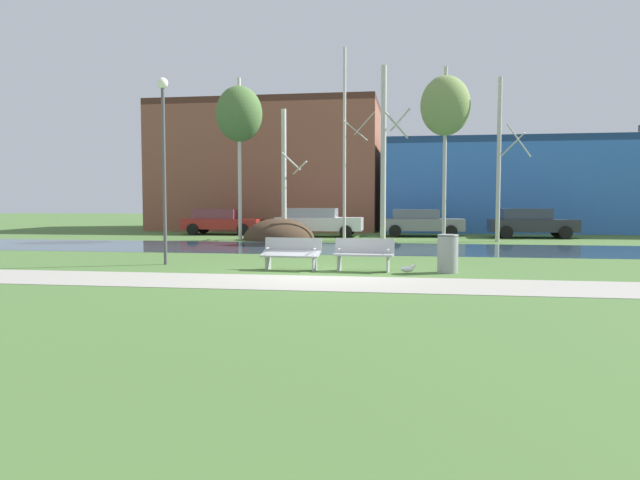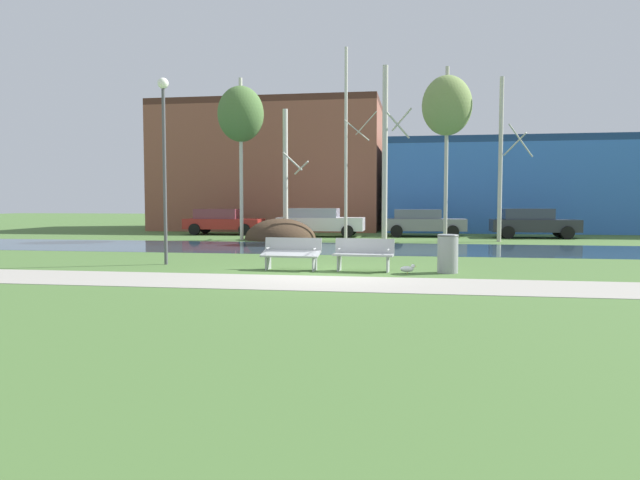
{
  "view_description": "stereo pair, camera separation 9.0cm",
  "coord_description": "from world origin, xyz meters",
  "px_view_note": "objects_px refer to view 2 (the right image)",
  "views": [
    {
      "loc": [
        2.25,
        -14.82,
        1.86
      ],
      "look_at": [
        -0.22,
        0.96,
        0.81
      ],
      "focal_mm": 32.98,
      "sensor_mm": 36.0,
      "label": 1
    },
    {
      "loc": [
        2.34,
        -14.81,
        1.86
      ],
      "look_at": [
        -0.22,
        0.96,
        0.81
      ],
      "focal_mm": 32.98,
      "sensor_mm": 36.0,
      "label": 2
    }
  ],
  "objects_px": {
    "streetlamp": "(164,141)",
    "parked_sedan_second_white": "(319,221)",
    "bench_right": "(364,254)",
    "parked_hatch_third_grey": "(422,222)",
    "parked_van_nearest_red": "(222,221)",
    "bench_left": "(291,253)",
    "seagull": "(408,269)",
    "parked_wagon_fourth_dark": "(532,223)",
    "trash_bin": "(448,253)"
  },
  "relations": [
    {
      "from": "streetlamp",
      "to": "parked_sedan_second_white",
      "type": "xyz_separation_m",
      "value": [
        2.23,
        14.56,
        -2.83
      ]
    },
    {
      "from": "bench_right",
      "to": "parked_hatch_third_grey",
      "type": "distance_m",
      "value": 16.27
    },
    {
      "from": "bench_right",
      "to": "parked_van_nearest_red",
      "type": "relative_size",
      "value": 0.38
    },
    {
      "from": "bench_left",
      "to": "bench_right",
      "type": "bearing_deg",
      "value": 0.0
    },
    {
      "from": "seagull",
      "to": "parked_sedan_second_white",
      "type": "distance_m",
      "value": 16.46
    },
    {
      "from": "bench_right",
      "to": "parked_wagon_fourth_dark",
      "type": "bearing_deg",
      "value": 65.26
    },
    {
      "from": "trash_bin",
      "to": "seagull",
      "type": "height_order",
      "value": "trash_bin"
    },
    {
      "from": "trash_bin",
      "to": "parked_wagon_fourth_dark",
      "type": "bearing_deg",
      "value": 72.17
    },
    {
      "from": "streetlamp",
      "to": "parked_wagon_fourth_dark",
      "type": "distance_m",
      "value": 20.16
    },
    {
      "from": "parked_sedan_second_white",
      "to": "parked_hatch_third_grey",
      "type": "bearing_deg",
      "value": 8.62
    },
    {
      "from": "trash_bin",
      "to": "parked_wagon_fourth_dark",
      "type": "distance_m",
      "value": 16.55
    },
    {
      "from": "trash_bin",
      "to": "parked_wagon_fourth_dark",
      "type": "height_order",
      "value": "parked_wagon_fourth_dark"
    },
    {
      "from": "bench_left",
      "to": "seagull",
      "type": "bearing_deg",
      "value": -6.39
    },
    {
      "from": "parked_van_nearest_red",
      "to": "parked_hatch_third_grey",
      "type": "distance_m",
      "value": 11.14
    },
    {
      "from": "parked_sedan_second_white",
      "to": "streetlamp",
      "type": "bearing_deg",
      "value": -98.73
    },
    {
      "from": "trash_bin",
      "to": "parked_sedan_second_white",
      "type": "xyz_separation_m",
      "value": [
        -5.9,
        15.34,
        0.28
      ]
    },
    {
      "from": "parked_van_nearest_red",
      "to": "parked_wagon_fourth_dark",
      "type": "distance_m",
      "value": 16.68
    },
    {
      "from": "bench_right",
      "to": "trash_bin",
      "type": "height_order",
      "value": "trash_bin"
    },
    {
      "from": "bench_left",
      "to": "parked_hatch_third_grey",
      "type": "relative_size",
      "value": 0.38
    },
    {
      "from": "bench_left",
      "to": "parked_hatch_third_grey",
      "type": "xyz_separation_m",
      "value": [
        3.69,
        16.17,
        0.3
      ]
    },
    {
      "from": "parked_sedan_second_white",
      "to": "parked_van_nearest_red",
      "type": "bearing_deg",
      "value": 170.75
    },
    {
      "from": "seagull",
      "to": "parked_van_nearest_red",
      "type": "distance_m",
      "value": 19.73
    },
    {
      "from": "bench_right",
      "to": "parked_sedan_second_white",
      "type": "bearing_deg",
      "value": 103.55
    },
    {
      "from": "bench_left",
      "to": "seagull",
      "type": "distance_m",
      "value": 3.18
    },
    {
      "from": "seagull",
      "to": "parked_wagon_fourth_dark",
      "type": "bearing_deg",
      "value": 69.3
    },
    {
      "from": "trash_bin",
      "to": "bench_right",
      "type": "bearing_deg",
      "value": -179.63
    },
    {
      "from": "seagull",
      "to": "parked_sedan_second_white",
      "type": "relative_size",
      "value": 0.09
    },
    {
      "from": "trash_bin",
      "to": "streetlamp",
      "type": "bearing_deg",
      "value": 174.51
    },
    {
      "from": "seagull",
      "to": "bench_left",
      "type": "bearing_deg",
      "value": 173.61
    },
    {
      "from": "bench_left",
      "to": "trash_bin",
      "type": "height_order",
      "value": "trash_bin"
    },
    {
      "from": "bench_right",
      "to": "parked_hatch_third_grey",
      "type": "bearing_deg",
      "value": 83.9
    },
    {
      "from": "streetlamp",
      "to": "parked_van_nearest_red",
      "type": "relative_size",
      "value": 1.26
    },
    {
      "from": "bench_left",
      "to": "bench_right",
      "type": "xyz_separation_m",
      "value": [
        1.97,
        0.0,
        0.0
      ]
    },
    {
      "from": "bench_right",
      "to": "parked_van_nearest_red",
      "type": "bearing_deg",
      "value": 120.03
    },
    {
      "from": "parked_hatch_third_grey",
      "to": "bench_right",
      "type": "bearing_deg",
      "value": -96.1
    },
    {
      "from": "parked_sedan_second_white",
      "to": "parked_wagon_fourth_dark",
      "type": "relative_size",
      "value": 1.06
    },
    {
      "from": "bench_right",
      "to": "seagull",
      "type": "bearing_deg",
      "value": -16.69
    },
    {
      "from": "parked_sedan_second_white",
      "to": "bench_right",
      "type": "bearing_deg",
      "value": -76.45
    },
    {
      "from": "streetlamp",
      "to": "parked_sedan_second_white",
      "type": "relative_size",
      "value": 1.19
    },
    {
      "from": "bench_right",
      "to": "parked_sedan_second_white",
      "type": "height_order",
      "value": "parked_sedan_second_white"
    },
    {
      "from": "bench_right",
      "to": "parked_wagon_fourth_dark",
      "type": "height_order",
      "value": "parked_wagon_fourth_dark"
    },
    {
      "from": "parked_sedan_second_white",
      "to": "seagull",
      "type": "bearing_deg",
      "value": -72.76
    },
    {
      "from": "streetlamp",
      "to": "parked_van_nearest_red",
      "type": "xyz_separation_m",
      "value": [
        -3.48,
        15.49,
        -2.87
      ]
    },
    {
      "from": "seagull",
      "to": "parked_wagon_fourth_dark",
      "type": "distance_m",
      "value": 17.24
    },
    {
      "from": "seagull",
      "to": "parked_hatch_third_grey",
      "type": "xyz_separation_m",
      "value": [
        0.56,
        16.53,
        0.64
      ]
    },
    {
      "from": "seagull",
      "to": "trash_bin",
      "type": "bearing_deg",
      "value": 19.63
    },
    {
      "from": "bench_right",
      "to": "streetlamp",
      "type": "relative_size",
      "value": 0.3
    },
    {
      "from": "bench_right",
      "to": "trash_bin",
      "type": "relative_size",
      "value": 1.63
    },
    {
      "from": "streetlamp",
      "to": "parked_sedan_second_white",
      "type": "bearing_deg",
      "value": 81.27
    },
    {
      "from": "trash_bin",
      "to": "parked_hatch_third_grey",
      "type": "distance_m",
      "value": 16.17
    }
  ]
}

